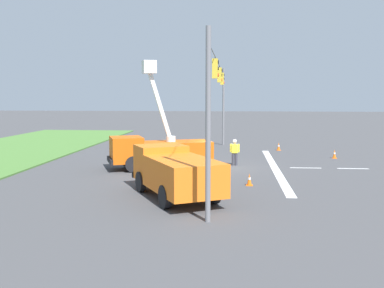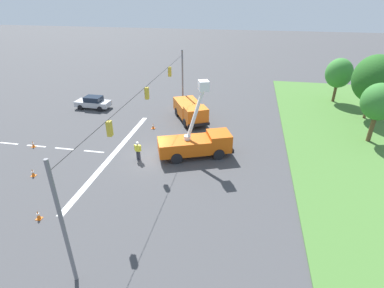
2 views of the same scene
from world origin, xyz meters
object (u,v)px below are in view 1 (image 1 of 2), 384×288
object	(u,v)px
traffic_cone_foreground_right	(279,147)
utility_truck_bucket_lift	(158,148)
traffic_cone_mid_right	(249,180)
road_worker	(235,151)
utility_truck_support_near	(175,171)
traffic_cone_mid_left	(334,154)

from	to	relation	value
traffic_cone_foreground_right	utility_truck_bucket_lift	bearing A→B (deg)	139.79
traffic_cone_mid_right	road_worker	bearing A→B (deg)	6.41
road_worker	traffic_cone_mid_right	world-z (taller)	road_worker
utility_truck_bucket_lift	utility_truck_support_near	xyz separation A→B (m)	(-8.04, -2.13, -0.10)
traffic_cone_mid_left	road_worker	bearing A→B (deg)	118.84
road_worker	traffic_cone_foreground_right	xyz separation A→B (m)	(8.61, -3.78, -0.67)
traffic_cone_foreground_right	traffic_cone_mid_left	distance (m)	5.82
road_worker	traffic_cone_mid_right	bearing A→B (deg)	-173.59
road_worker	traffic_cone_mid_right	distance (m)	6.76
road_worker	traffic_cone_mid_left	distance (m)	8.55
utility_truck_support_near	traffic_cone_foreground_right	distance (m)	19.49
utility_truck_support_near	road_worker	bearing A→B (deg)	-16.00
utility_truck_support_near	traffic_cone_foreground_right	bearing A→B (deg)	-19.71
utility_truck_bucket_lift	traffic_cone_mid_left	size ratio (longest dim) A/B	10.53
traffic_cone_mid_right	utility_truck_bucket_lift	bearing A→B (deg)	48.57
utility_truck_bucket_lift	traffic_cone_mid_right	distance (m)	7.62
traffic_cone_mid_left	traffic_cone_mid_right	world-z (taller)	traffic_cone_mid_left
utility_truck_support_near	traffic_cone_mid_left	size ratio (longest dim) A/B	10.13
utility_truck_support_near	traffic_cone_mid_left	xyz separation A→B (m)	(13.83, -10.25, -0.91)
road_worker	traffic_cone_foreground_right	distance (m)	9.43
road_worker	utility_truck_bucket_lift	bearing A→B (deg)	108.85
road_worker	traffic_cone_foreground_right	world-z (taller)	road_worker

